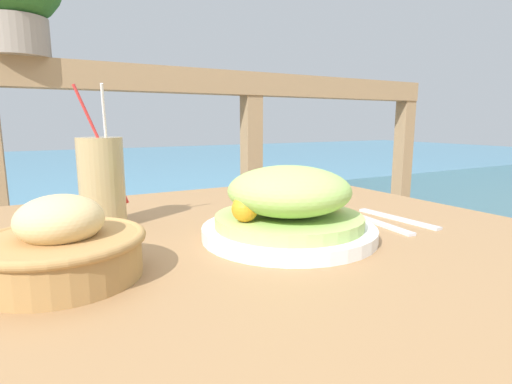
% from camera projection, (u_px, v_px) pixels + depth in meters
% --- Properties ---
extents(patio_table, '(0.93, 0.93, 0.75)m').
position_uv_depth(patio_table, '(266.00, 289.00, 0.70)').
color(patio_table, '#997047').
rests_on(patio_table, ground_plane).
extents(railing_fence, '(2.80, 0.08, 1.13)m').
position_uv_depth(railing_fence, '(141.00, 159.00, 1.44)').
color(railing_fence, '#937551').
rests_on(railing_fence, ground_plane).
extents(sea_backdrop, '(12.00, 4.00, 0.56)m').
position_uv_depth(sea_backdrop, '(79.00, 193.00, 3.68)').
color(sea_backdrop, teal).
rests_on(sea_backdrop, ground_plane).
extents(salad_plate, '(0.28, 0.28, 0.12)m').
position_uv_depth(salad_plate, '(289.00, 207.00, 0.64)').
color(salad_plate, white).
rests_on(salad_plate, patio_table).
extents(drink_glass, '(0.08, 0.08, 0.25)m').
position_uv_depth(drink_glass, '(102.00, 182.00, 0.70)').
color(drink_glass, tan).
rests_on(drink_glass, patio_table).
extents(bread_basket, '(0.19, 0.19, 0.10)m').
position_uv_depth(bread_basket, '(63.00, 247.00, 0.47)').
color(bread_basket, '#AD7F47').
rests_on(bread_basket, patio_table).
extents(fork, '(0.04, 0.18, 0.00)m').
position_uv_depth(fork, '(376.00, 222.00, 0.73)').
color(fork, silver).
rests_on(fork, patio_table).
extents(knife, '(0.02, 0.18, 0.00)m').
position_uv_depth(knife, '(397.00, 218.00, 0.76)').
color(knife, silver).
rests_on(knife, patio_table).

